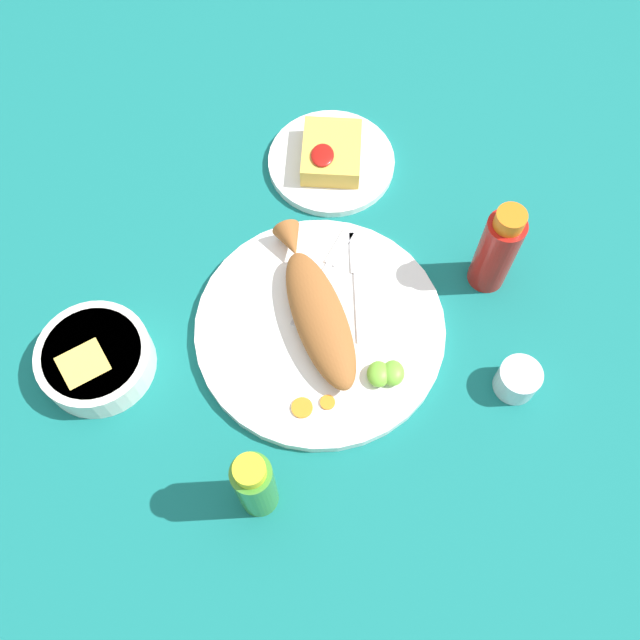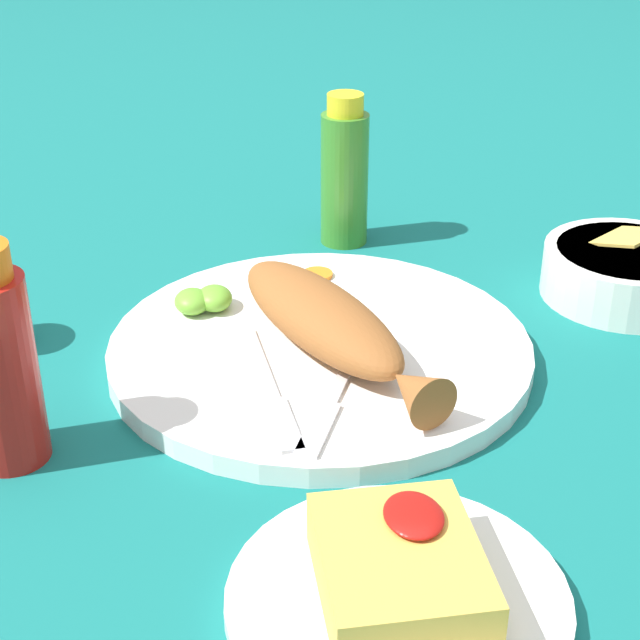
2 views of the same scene
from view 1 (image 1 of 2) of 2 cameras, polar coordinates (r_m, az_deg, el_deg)
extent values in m
plane|color=#146B66|center=(1.05, 0.00, -0.88)|extent=(4.00, 4.00, 0.00)
cylinder|color=white|center=(1.04, 0.00, -0.68)|extent=(0.37, 0.37, 0.02)
ellipsoid|color=#935628|center=(1.01, 0.00, 0.09)|extent=(0.24, 0.15, 0.05)
cone|color=#935628|center=(1.08, -2.34, 6.31)|extent=(0.06, 0.06, 0.04)
cube|color=silver|center=(1.06, -0.67, 2.09)|extent=(0.11, 0.06, 0.00)
cube|color=silver|center=(1.10, 1.60, 5.90)|extent=(0.07, 0.04, 0.00)
cube|color=silver|center=(1.05, 3.11, 1.03)|extent=(0.12, 0.02, 0.00)
cube|color=silver|center=(1.09, 2.88, 5.39)|extent=(0.07, 0.02, 0.00)
cylinder|color=orange|center=(0.99, -1.45, -7.03)|extent=(0.03, 0.03, 0.00)
cylinder|color=orange|center=(0.99, 0.61, -6.61)|extent=(0.02, 0.02, 0.00)
ellipsoid|color=#6BB233|center=(1.00, 4.70, -4.33)|extent=(0.04, 0.03, 0.02)
ellipsoid|color=#6BB233|center=(1.00, 5.86, -4.24)|extent=(0.04, 0.03, 0.02)
cylinder|color=#B21914|center=(1.06, 13.89, 5.25)|extent=(0.06, 0.06, 0.15)
cylinder|color=orange|center=(0.99, 14.98, 7.75)|extent=(0.04, 0.04, 0.02)
cylinder|color=#3D8428|center=(0.91, -5.18, -13.10)|extent=(0.05, 0.05, 0.14)
cylinder|color=yellow|center=(0.83, -5.65, -11.91)|extent=(0.04, 0.04, 0.02)
cylinder|color=silver|center=(1.03, 15.53, -4.63)|extent=(0.06, 0.06, 0.05)
cylinder|color=white|center=(1.05, 15.35, -4.88)|extent=(0.05, 0.05, 0.02)
cylinder|color=white|center=(1.20, 0.94, 12.52)|extent=(0.21, 0.21, 0.01)
cube|color=gold|center=(1.18, 0.96, 13.26)|extent=(0.11, 0.09, 0.04)
ellipsoid|color=#AD140F|center=(1.15, 0.20, 13.05)|extent=(0.05, 0.04, 0.01)
cylinder|color=white|center=(1.06, -17.47, -3.00)|extent=(0.16, 0.16, 0.05)
cylinder|color=olive|center=(1.04, -17.71, -2.67)|extent=(0.14, 0.14, 0.02)
cube|color=gold|center=(1.02, -18.17, -3.89)|extent=(0.09, 0.09, 0.02)
camera|label=2|loc=(1.28, 9.28, 39.98)|focal=55.00mm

